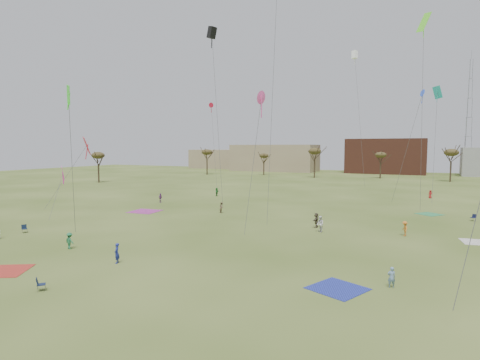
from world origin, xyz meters
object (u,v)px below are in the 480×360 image
at_px(flyer_near_center, 70,241).
at_px(camp_chair_right, 473,219).
at_px(radio_tower, 469,117).
at_px(camp_chair_center, 41,287).
at_px(flyer_near_right, 117,253).
at_px(camp_chair_left, 25,230).

relative_size(flyer_near_center, camp_chair_right, 1.71).
bearing_deg(camp_chair_right, radio_tower, 125.17).
bearing_deg(camp_chair_center, camp_chair_right, -84.73).
xyz_separation_m(flyer_near_right, camp_chair_right, (27.14, 32.94, -0.54)).
height_order(camp_chair_left, camp_chair_center, same).
relative_size(flyer_near_center, radio_tower, 0.04).
distance_m(flyer_near_right, camp_chair_right, 42.68).
distance_m(camp_chair_left, radio_tower, 136.05).
height_order(flyer_near_right, camp_chair_center, flyer_near_right).
xyz_separation_m(camp_chair_center, radio_tower, (33.00, 136.11, 18.95)).
relative_size(flyer_near_right, radio_tower, 0.04).
height_order(flyer_near_right, camp_chair_right, flyer_near_right).
height_order(flyer_near_right, radio_tower, radio_tower).
height_order(flyer_near_center, radio_tower, radio_tower).
bearing_deg(radio_tower, flyer_near_right, -104.29).
distance_m(flyer_near_center, flyer_near_right, 7.16).
xyz_separation_m(flyer_near_center, camp_chair_center, (6.94, -8.27, -0.48)).
relative_size(flyer_near_center, camp_chair_left, 1.71).
bearing_deg(camp_chair_center, flyer_near_right, -50.78).
height_order(flyer_near_right, camp_chair_left, flyer_near_right).
bearing_deg(flyer_near_center, radio_tower, -100.68).
relative_size(camp_chair_left, camp_chair_right, 1.00).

